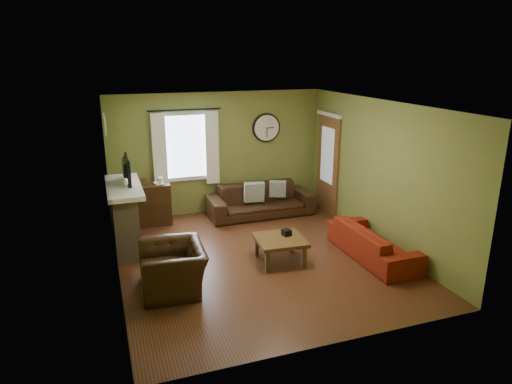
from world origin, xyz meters
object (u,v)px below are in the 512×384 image
object	(u,v)px
armchair	(173,268)
coffee_table	(280,250)
bookshelf	(153,205)
sofa_brown	(261,200)
sofa_red	(373,242)

from	to	relation	value
armchair	coffee_table	world-z (taller)	armchair
bookshelf	sofa_brown	world-z (taller)	bookshelf
sofa_brown	coffee_table	size ratio (longest dim) A/B	2.87
coffee_table	armchair	bearing A→B (deg)	-168.93
sofa_red	armchair	distance (m)	3.41
sofa_red	armchair	size ratio (longest dim) A/B	1.81
bookshelf	sofa_red	size ratio (longest dim) A/B	0.45
armchair	coffee_table	xyz separation A→B (m)	(1.85, 0.36, -0.13)
sofa_brown	armchair	size ratio (longest dim) A/B	2.15
sofa_red	sofa_brown	bearing A→B (deg)	22.16
sofa_red	armchair	bearing A→B (deg)	89.80
bookshelf	armchair	distance (m)	2.79
sofa_brown	armchair	world-z (taller)	armchair
bookshelf	coffee_table	world-z (taller)	bookshelf
bookshelf	armchair	xyz separation A→B (m)	(-0.06, -2.79, -0.08)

